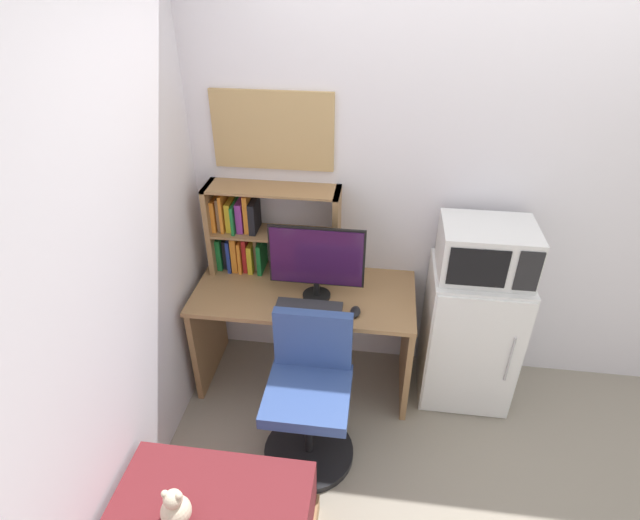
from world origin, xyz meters
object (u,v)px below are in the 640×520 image
Objects in this scene: teddy_bear at (175,509)px; hutch_bookshelf at (255,230)px; keyboard at (309,307)px; wall_corkboard at (273,131)px; computer_mouse at (355,312)px; desk_chair at (309,399)px; microwave at (486,250)px; mini_fridge at (469,334)px; monitor at (316,259)px.

hutch_bookshelf is at bearing 89.79° from teddy_bear.
hutch_bookshelf reaches higher than keyboard.
hutch_bookshelf is at bearing -144.70° from wall_corkboard.
wall_corkboard is (-0.54, 0.48, 0.87)m from computer_mouse.
keyboard is at bearing 98.48° from desk_chair.
keyboard is 0.55× the size of wall_corkboard.
hutch_bookshelf is at bearing 120.98° from desk_chair.
teddy_bear is at bearing -94.71° from wall_corkboard.
computer_mouse reaches higher than keyboard.
microwave is at bearing -11.33° from wall_corkboard.
desk_chair is at bearing -59.02° from hutch_bookshelf.
desk_chair is (0.06, -0.38, -0.34)m from keyboard.
computer_mouse is 0.11× the size of mini_fridge.
wall_corkboard is (-1.24, 0.25, 0.54)m from microwave.
microwave reaches higher than teddy_bear.
computer_mouse is at bearing -30.02° from monitor.
wall_corkboard reaches higher than microwave.
desk_chair is at bearing -86.68° from monitor.
desk_chair is (-0.91, -0.59, -0.07)m from mini_fridge.
monitor is (0.42, -0.25, -0.02)m from hutch_bookshelf.
wall_corkboard is (-0.33, 0.84, 1.22)m from desk_chair.
hutch_bookshelf reaches higher than monitor.
desk_chair is 1.25× the size of wall_corkboard.
monitor reaches higher than desk_chair.
keyboard is 0.42× the size of mini_fridge.
microwave reaches higher than mini_fridge.
hutch_bookshelf reaches higher than mini_fridge.
microwave is at bearing 89.90° from mini_fridge.
desk_chair is at bearing -81.52° from keyboard.
monitor is at bearing -174.59° from mini_fridge.
keyboard is at bearing 176.50° from computer_mouse.
keyboard is at bearing -167.46° from microwave.
hutch_bookshelf is 1.07m from desk_chair.
teddy_bear is at bearing -135.59° from mini_fridge.
teddy_bear is at bearing -121.32° from desk_chair.
microwave is at bearing 12.54° from keyboard.
wall_corkboard reaches higher than desk_chair.
keyboard is 0.27m from computer_mouse.
computer_mouse is 0.81m from microwave.
microwave is 0.58× the size of desk_chair.
computer_mouse reaches higher than teddy_bear.
microwave is at bearing 33.04° from desk_chair.
monitor is 0.78m from desk_chair.
monitor is at bearing 149.98° from computer_mouse.
hutch_bookshelf is 7.95× the size of computer_mouse.
microwave is at bearing 18.34° from computer_mouse.
computer_mouse is 1.32m from teddy_bear.
microwave is 1.37m from wall_corkboard.
wall_corkboard is (-0.27, 0.46, 0.87)m from keyboard.
microwave is (0.97, 0.22, 0.33)m from keyboard.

